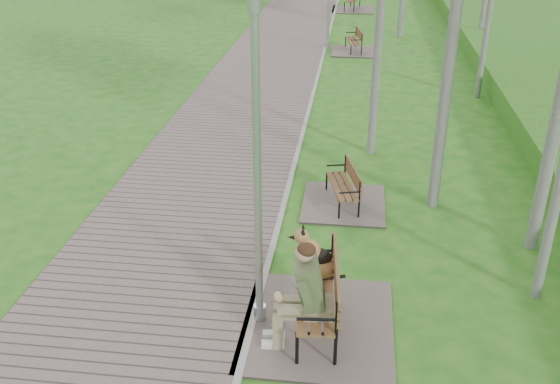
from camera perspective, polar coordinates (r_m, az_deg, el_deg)
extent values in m
cube|color=#6F6059|center=(26.42, 0.58, 14.32)|extent=(3.50, 67.00, 0.04)
cube|color=#999993|center=(26.28, 4.49, 14.18)|extent=(0.10, 67.00, 0.05)
cube|color=#6F6059|center=(8.87, 3.49, -12.04)|extent=(2.07, 2.30, 0.04)
cube|color=brown|center=(8.57, 3.25, -9.41)|extent=(0.66, 1.76, 0.05)
cube|color=brown|center=(8.40, 5.20, -7.72)|extent=(0.19, 1.72, 0.38)
cube|color=#6F6059|center=(12.01, 5.85, -1.06)|extent=(1.56, 1.74, 0.04)
cube|color=brown|center=(11.84, 5.68, 0.54)|extent=(0.70, 1.36, 0.03)
cube|color=brown|center=(11.79, 6.72, 1.62)|extent=(0.35, 1.27, 0.29)
cube|color=#6F6059|center=(23.55, 6.79, 12.65)|extent=(1.62, 1.80, 0.04)
cube|color=brown|center=(23.46, 6.72, 13.57)|extent=(0.65, 1.40, 0.04)
cube|color=brown|center=(23.45, 7.29, 14.14)|extent=(0.28, 1.34, 0.30)
cube|color=#6F6059|center=(31.89, 6.67, 16.23)|extent=(1.98, 2.20, 0.04)
cube|color=brown|center=(31.81, 6.62, 17.07)|extent=(0.77, 1.71, 0.04)
cylinder|color=#A3A6AB|center=(8.89, -1.85, -11.00)|extent=(0.17, 0.17, 0.26)
cylinder|color=#A3A6AB|center=(7.83, -2.07, 0.86)|extent=(0.10, 0.10, 4.30)
cylinder|color=#A3A6AB|center=(7.17, -2.36, 16.90)|extent=(0.15, 0.15, 0.22)
cylinder|color=#A3A6AB|center=(23.90, 4.35, 13.24)|extent=(0.18, 0.18, 0.27)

